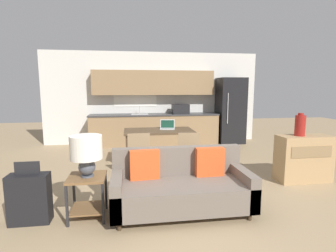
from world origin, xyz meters
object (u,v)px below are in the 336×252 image
refrigerator (230,111)px  dining_table (159,133)px  side_table (87,190)px  credenza (303,158)px  suitcase (30,198)px  dining_chair_near_left (138,152)px  vase (300,125)px  laptop (167,127)px  couch (180,186)px  dining_chair_near_right (188,151)px  table_lamp (86,151)px

refrigerator → dining_table: (-2.40, -1.99, -0.29)m
side_table → credenza: 3.69m
refrigerator → side_table: bearing=-130.3°
refrigerator → dining_table: size_ratio=1.32×
side_table → credenza: (3.60, 0.82, 0.04)m
side_table → suitcase: size_ratio=0.71×
dining_table → refrigerator: bearing=39.6°
credenza → dining_chair_near_left: 2.98m
credenza → suitcase: size_ratio=1.21×
vase → laptop: size_ratio=1.11×
dining_chair_near_left → laptop: (0.68, 0.88, 0.33)m
laptop → side_table: bearing=-109.8°
couch → dining_chair_near_right: dining_chair_near_right is taller
dining_chair_near_right → laptop: bearing=-68.9°
credenza → laptop: 2.74m
refrigerator → side_table: (-3.57, -4.21, -0.61)m
couch → table_lamp: size_ratio=3.48×
dining_table → vase: size_ratio=3.69×
side_table → dining_chair_near_left: bearing=64.8°
dining_table → credenza: bearing=-29.9°
credenza → dining_chair_near_left: dining_chair_near_left is taller
suitcase → dining_chair_near_right: bearing=32.1°
table_lamp → vase: 3.59m
refrigerator → couch: bearing=-119.4°
couch → suitcase: bearing=-178.2°
vase → dining_chair_near_left: size_ratio=0.47×
dining_table → credenza: 2.82m
dining_table → vase: 2.73m
refrigerator → dining_chair_near_left: size_ratio=2.31×
side_table → vase: bearing=13.4°
dining_table → dining_chair_near_left: size_ratio=1.75×
couch → vase: bearing=19.5°
refrigerator → table_lamp: (-3.56, -4.22, -0.09)m
dining_chair_near_left → couch: bearing=106.2°
couch → dining_chair_near_left: (-0.51, 1.47, 0.14)m
dining_table → laptop: (0.21, 0.15, 0.12)m
dining_table → table_lamp: (-1.16, -2.23, 0.19)m
vase → dining_chair_near_left: bearing=166.7°
dining_chair_near_left → laptop: laptop is taller
refrigerator → table_lamp: refrigerator is taller
refrigerator → couch: 4.84m
laptop → credenza: bearing=-24.5°
side_table → table_lamp: (0.01, -0.01, 0.51)m
couch → suitcase: (-1.90, -0.06, -0.02)m
refrigerator → laptop: refrigerator is taller
dining_chair_near_left → laptop: size_ratio=2.34×
side_table → dining_chair_near_left: dining_chair_near_left is taller
couch → dining_chair_near_left: bearing=109.3°
credenza → dining_chair_near_right: 2.06m
couch → suitcase: 1.90m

